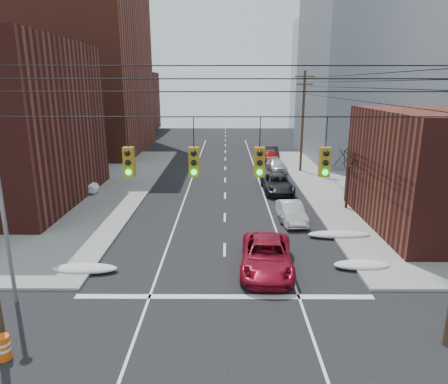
{
  "coord_description": "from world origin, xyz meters",
  "views": [
    {
      "loc": [
        0.07,
        -10.24,
        9.65
      ],
      "look_at": [
        -0.04,
        14.21,
        3.0
      ],
      "focal_mm": 32.0,
      "sensor_mm": 36.0,
      "label": 1
    }
  ],
  "objects_px": {
    "parked_car_b": "(291,212)",
    "construction_barrel": "(3,347)",
    "red_pickup": "(267,256)",
    "parked_car_e": "(270,156)",
    "parked_car_f": "(272,151)",
    "lot_car_b": "(46,189)",
    "parked_car_d": "(276,165)",
    "parked_car_a": "(290,210)",
    "parked_car_c": "(277,184)",
    "lot_car_d": "(27,177)",
    "lot_car_a": "(75,186)"
  },
  "relations": [
    {
      "from": "parked_car_b",
      "to": "construction_barrel",
      "type": "relative_size",
      "value": 4.76
    },
    {
      "from": "red_pickup",
      "to": "parked_car_e",
      "type": "distance_m",
      "value": 30.72
    },
    {
      "from": "parked_car_f",
      "to": "lot_car_b",
      "type": "xyz_separation_m",
      "value": [
        -22.04,
        -20.69,
        0.07
      ]
    },
    {
      "from": "parked_car_d",
      "to": "parked_car_e",
      "type": "relative_size",
      "value": 0.97
    },
    {
      "from": "red_pickup",
      "to": "parked_car_e",
      "type": "height_order",
      "value": "red_pickup"
    },
    {
      "from": "parked_car_a",
      "to": "construction_barrel",
      "type": "height_order",
      "value": "parked_car_a"
    },
    {
      "from": "parked_car_b",
      "to": "parked_car_e",
      "type": "relative_size",
      "value": 0.94
    },
    {
      "from": "parked_car_a",
      "to": "parked_car_c",
      "type": "xyz_separation_m",
      "value": [
        0.0,
        7.35,
        0.14
      ]
    },
    {
      "from": "parked_car_b",
      "to": "construction_barrel",
      "type": "height_order",
      "value": "parked_car_b"
    },
    {
      "from": "lot_car_b",
      "to": "lot_car_d",
      "type": "bearing_deg",
      "value": 15.54
    },
    {
      "from": "parked_car_f",
      "to": "construction_barrel",
      "type": "xyz_separation_m",
      "value": [
        -14.36,
        -41.85,
        -0.22
      ]
    },
    {
      "from": "parked_car_a",
      "to": "lot_car_d",
      "type": "bearing_deg",
      "value": 163.89
    },
    {
      "from": "lot_car_a",
      "to": "lot_car_b",
      "type": "distance_m",
      "value": 2.37
    },
    {
      "from": "parked_car_c",
      "to": "lot_car_b",
      "type": "height_order",
      "value": "parked_car_c"
    },
    {
      "from": "parked_car_b",
      "to": "parked_car_e",
      "type": "xyz_separation_m",
      "value": [
        0.95,
        22.77,
        0.07
      ]
    },
    {
      "from": "parked_car_b",
      "to": "lot_car_d",
      "type": "distance_m",
      "value": 26.78
    },
    {
      "from": "parked_car_f",
      "to": "red_pickup",
      "type": "bearing_deg",
      "value": -98.61
    },
    {
      "from": "parked_car_c",
      "to": "lot_car_b",
      "type": "xyz_separation_m",
      "value": [
        -20.44,
        -1.94,
        -0.02
      ]
    },
    {
      "from": "parked_car_c",
      "to": "lot_car_b",
      "type": "distance_m",
      "value": 20.53
    },
    {
      "from": "red_pickup",
      "to": "lot_car_b",
      "type": "height_order",
      "value": "red_pickup"
    },
    {
      "from": "parked_car_c",
      "to": "lot_car_d",
      "type": "bearing_deg",
      "value": 171.83
    },
    {
      "from": "parked_car_d",
      "to": "parked_car_f",
      "type": "height_order",
      "value": "parked_car_f"
    },
    {
      "from": "parked_car_e",
      "to": "lot_car_a",
      "type": "height_order",
      "value": "parked_car_e"
    },
    {
      "from": "lot_car_d",
      "to": "parked_car_f",
      "type": "bearing_deg",
      "value": -41.39
    },
    {
      "from": "parked_car_f",
      "to": "lot_car_d",
      "type": "xyz_separation_m",
      "value": [
        -26.01,
        -15.89,
        0.1
      ]
    },
    {
      "from": "lot_car_d",
      "to": "parked_car_c",
      "type": "bearing_deg",
      "value": -79.51
    },
    {
      "from": "parked_car_d",
      "to": "parked_car_f",
      "type": "bearing_deg",
      "value": 80.45
    },
    {
      "from": "red_pickup",
      "to": "lot_car_a",
      "type": "distance_m",
      "value": 21.54
    },
    {
      "from": "parked_car_b",
      "to": "parked_car_f",
      "type": "height_order",
      "value": "parked_car_b"
    },
    {
      "from": "parked_car_d",
      "to": "parked_car_e",
      "type": "distance_m",
      "value": 5.27
    },
    {
      "from": "parked_car_c",
      "to": "parked_car_d",
      "type": "relative_size",
      "value": 1.25
    },
    {
      "from": "parked_car_d",
      "to": "parked_car_f",
      "type": "distance_m",
      "value": 9.43
    },
    {
      "from": "parked_car_d",
      "to": "parked_car_f",
      "type": "xyz_separation_m",
      "value": [
        0.55,
        9.41,
        0.04
      ]
    },
    {
      "from": "parked_car_e",
      "to": "lot_car_a",
      "type": "bearing_deg",
      "value": -143.93
    },
    {
      "from": "red_pickup",
      "to": "parked_car_a",
      "type": "distance_m",
      "value": 8.93
    },
    {
      "from": "red_pickup",
      "to": "parked_car_c",
      "type": "relative_size",
      "value": 1.04
    },
    {
      "from": "red_pickup",
      "to": "lot_car_b",
      "type": "bearing_deg",
      "value": 146.39
    },
    {
      "from": "parked_car_c",
      "to": "construction_barrel",
      "type": "bearing_deg",
      "value": -120.39
    },
    {
      "from": "parked_car_f",
      "to": "lot_car_d",
      "type": "height_order",
      "value": "lot_car_d"
    },
    {
      "from": "parked_car_c",
      "to": "construction_barrel",
      "type": "height_order",
      "value": "parked_car_c"
    },
    {
      "from": "construction_barrel",
      "to": "lot_car_a",
      "type": "bearing_deg",
      "value": 103.94
    },
    {
      "from": "lot_car_b",
      "to": "red_pickup",
      "type": "bearing_deg",
      "value": -152.05
    },
    {
      "from": "parked_car_d",
      "to": "red_pickup",
      "type": "bearing_deg",
      "value": -104.29
    },
    {
      "from": "parked_car_a",
      "to": "parked_car_d",
      "type": "distance_m",
      "value": 16.72
    },
    {
      "from": "lot_car_b",
      "to": "lot_car_d",
      "type": "distance_m",
      "value": 6.23
    },
    {
      "from": "parked_car_e",
      "to": "parked_car_f",
      "type": "xyz_separation_m",
      "value": [
        0.65,
        4.14,
        -0.09
      ]
    },
    {
      "from": "lot_car_b",
      "to": "parked_car_d",
      "type": "bearing_deg",
      "value": -86.36
    },
    {
      "from": "parked_car_b",
      "to": "parked_car_e",
      "type": "height_order",
      "value": "parked_car_e"
    },
    {
      "from": "lot_car_b",
      "to": "parked_car_a",
      "type": "bearing_deg",
      "value": -128.89
    },
    {
      "from": "parked_car_b",
      "to": "parked_car_f",
      "type": "distance_m",
      "value": 26.96
    }
  ]
}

